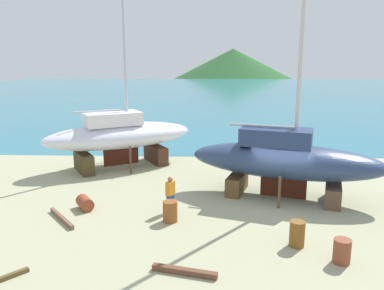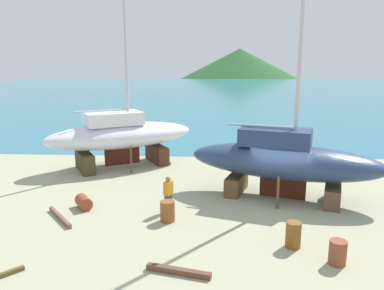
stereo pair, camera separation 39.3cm
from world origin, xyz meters
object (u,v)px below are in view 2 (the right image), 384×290
at_px(worker, 168,194).
at_px(barrel_rust_near, 293,235).
at_px(sailboat_small_center, 283,160).
at_px(barrel_tar_black, 84,202).
at_px(barrel_blue_faded, 168,211).
at_px(sailboat_large_starboard, 121,135).
at_px(barrel_tipped_center, 338,252).

distance_m(worker, barrel_rust_near, 5.63).
bearing_deg(sailboat_small_center, worker, -140.18).
bearing_deg(barrel_tar_black, barrel_blue_faded, -16.86).
bearing_deg(barrel_tar_black, sailboat_large_starboard, 89.51).
height_order(barrel_tar_black, barrel_blue_faded, barrel_blue_faded).
relative_size(sailboat_small_center, sailboat_large_starboard, 0.87).
bearing_deg(barrel_rust_near, barrel_tipped_center, -42.56).
relative_size(sailboat_small_center, barrel_tar_black, 13.93).
xyz_separation_m(sailboat_small_center, worker, (-5.24, -2.12, -1.03)).
relative_size(sailboat_large_starboard, barrel_tar_black, 16.02).
relative_size(sailboat_small_center, barrel_rust_near, 13.61).
bearing_deg(barrel_tipped_center, barrel_tar_black, 156.50).
bearing_deg(worker, barrel_tipped_center, 171.75).
height_order(worker, barrel_blue_faded, worker).
height_order(barrel_tar_black, barrel_tipped_center, barrel_tipped_center).
height_order(worker, barrel_tipped_center, worker).
bearing_deg(barrel_blue_faded, barrel_tipped_center, -27.58).
height_order(sailboat_small_center, sailboat_large_starboard, sailboat_large_starboard).
distance_m(sailboat_large_starboard, barrel_tar_black, 7.23).
relative_size(sailboat_large_starboard, barrel_tipped_center, 18.04).
height_order(sailboat_small_center, barrel_tar_black, sailboat_small_center).
bearing_deg(sailboat_large_starboard, barrel_tar_black, -120.86).
height_order(sailboat_small_center, barrel_blue_faded, sailboat_small_center).
bearing_deg(sailboat_small_center, barrel_tar_black, -150.41).
bearing_deg(barrel_rust_near, sailboat_small_center, 84.88).
xyz_separation_m(worker, barrel_tipped_center, (5.98, -4.06, -0.43)).
bearing_deg(barrel_tipped_center, sailboat_small_center, 96.89).
xyz_separation_m(barrel_rust_near, barrel_blue_faded, (-4.71, 1.98, -0.04)).
bearing_deg(sailboat_large_starboard, sailboat_small_center, -59.93).
xyz_separation_m(sailboat_small_center, barrel_tar_black, (-9.08, -1.91, -1.58)).
relative_size(sailboat_large_starboard, worker, 9.09).
xyz_separation_m(sailboat_large_starboard, barrel_tar_black, (-0.06, -7.02, -1.73)).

